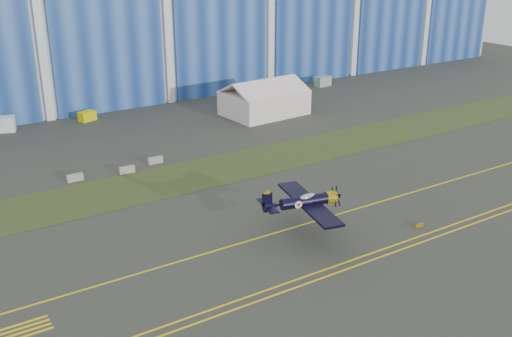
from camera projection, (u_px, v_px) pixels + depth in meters
ground at (179, 235)px, 61.06m from camera, size 260.00×260.00×0.00m
grass_median at (128, 189)px, 72.09m from camera, size 260.00×10.00×0.02m
hangar at (9, 15)px, 112.29m from camera, size 220.00×45.70×30.00m
taxiway_centreline at (201, 255)px, 57.11m from camera, size 200.00×0.20×0.02m
edge_line_near at (254, 302)px, 49.62m from camera, size 80.00×0.20×0.02m
edge_line_far at (248, 297)px, 50.41m from camera, size 80.00×0.20×0.02m
hold_short_ladder at (11, 334)px, 45.65m from camera, size 6.00×2.40×0.02m
guard_board_right at (419, 226)px, 62.55m from camera, size 1.20×0.15×0.35m
warbird at (304, 201)px, 59.71m from camera, size 11.59×13.08×3.37m
tent at (264, 97)px, 102.09m from camera, size 14.01×10.73×6.19m
tug at (87, 116)px, 99.29m from camera, size 3.07×2.44×1.56m
gse_box at (323, 81)px, 122.75m from camera, size 3.55×2.20×2.01m
barrier_a at (75, 178)px, 74.46m from camera, size 2.02×0.66×0.90m
barrier_b at (127, 170)px, 76.96m from camera, size 2.02×0.67×0.90m
barrier_c at (155, 160)px, 80.35m from camera, size 2.00×0.61×0.90m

